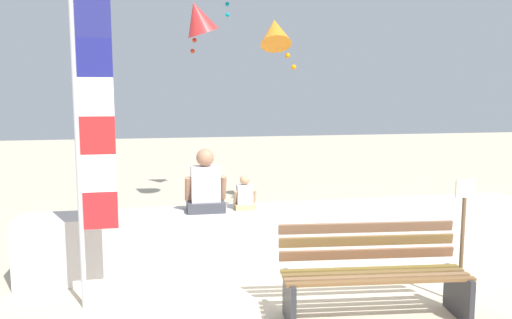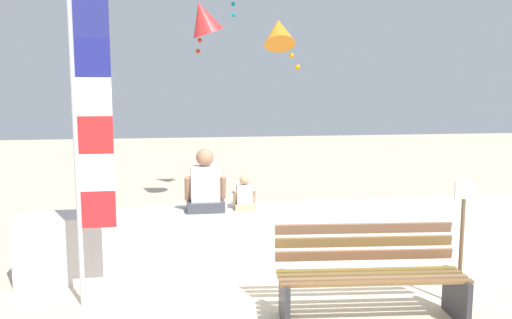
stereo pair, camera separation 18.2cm
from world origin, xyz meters
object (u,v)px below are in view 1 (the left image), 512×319
(person_child, at_px, (245,196))
(kite_orange, at_px, (275,32))
(park_bench, at_px, (373,274))
(sign_post, at_px, (463,231))
(kite_red, at_px, (198,18))
(person_adult, at_px, (205,187))
(flag_banner, at_px, (90,133))

(person_child, relative_size, kite_orange, 0.47)
(park_bench, relative_size, sign_post, 1.41)
(person_child, bearing_deg, kite_red, 95.39)
(person_adult, distance_m, person_child, 0.49)
(flag_banner, distance_m, kite_red, 4.33)
(person_adult, bearing_deg, kite_orange, 55.92)
(person_adult, distance_m, kite_orange, 3.10)
(person_child, bearing_deg, person_adult, -179.95)
(kite_red, bearing_deg, sign_post, -62.17)
(kite_red, relative_size, sign_post, 0.71)
(kite_red, height_order, kite_orange, kite_red)
(flag_banner, bearing_deg, person_adult, 32.56)
(flag_banner, bearing_deg, park_bench, -15.79)
(person_child, distance_m, flag_banner, 2.03)
(flag_banner, height_order, kite_red, kite_red)
(sign_post, bearing_deg, kite_red, 117.83)
(kite_orange, relative_size, sign_post, 0.69)
(sign_post, bearing_deg, person_adult, 150.92)
(person_adult, height_order, kite_orange, kite_orange)
(flag_banner, relative_size, sign_post, 2.36)
(flag_banner, height_order, sign_post, flag_banner)
(kite_orange, bearing_deg, person_child, -113.24)
(flag_banner, relative_size, kite_orange, 3.45)
(park_bench, relative_size, flag_banner, 0.60)
(person_child, relative_size, kite_red, 0.46)
(person_adult, xyz_separation_m, kite_orange, (1.30, 1.92, 2.05))
(person_child, distance_m, kite_red, 3.91)
(park_bench, distance_m, flag_banner, 3.09)
(person_adult, relative_size, sign_post, 0.58)
(person_adult, distance_m, sign_post, 2.88)
(person_adult, relative_size, kite_red, 0.81)
(kite_orange, bearing_deg, park_bench, -87.18)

